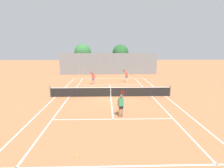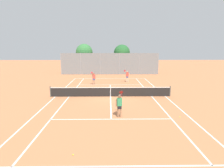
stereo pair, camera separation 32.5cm
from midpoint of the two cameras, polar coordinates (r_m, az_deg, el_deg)
name	(u,v)px [view 1 (the left image)]	position (r m, az deg, el deg)	size (l,w,h in m)	color
ground_plane	(111,97)	(19.92, -0.83, -3.61)	(120.00, 120.00, 0.00)	#CC7A4C
court_line_markings	(111,97)	(19.92, -0.83, -3.60)	(11.10, 23.90, 0.01)	white
tennis_net	(111,92)	(19.81, -0.83, -2.18)	(12.00, 0.10, 1.07)	#474C47
player_near_side	(121,104)	(13.93, 1.92, -5.81)	(0.56, 0.82, 1.77)	#936B4C
player_far_left	(93,78)	(26.25, -5.77, 1.79)	(0.61, 0.78, 1.77)	tan
player_far_right	(127,76)	(28.23, 3.84, 2.42)	(0.82, 0.70, 1.77)	beige
loose_tennis_ball_0	(77,155)	(9.70, -10.92, -19.30)	(0.07, 0.07, 0.07)	#D1DB33
loose_tennis_ball_1	(181,116)	(14.99, 18.57, -8.77)	(0.07, 0.07, 0.07)	#D1DB33
back_fence	(108,64)	(36.21, -1.28, 5.79)	(17.68, 0.08, 3.87)	gray
tree_behind_left	(83,53)	(39.89, -8.64, 8.83)	(3.28, 3.28, 5.55)	brown
tree_behind_right	(120,53)	(37.83, 2.10, 8.78)	(3.00, 3.00, 5.38)	brown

